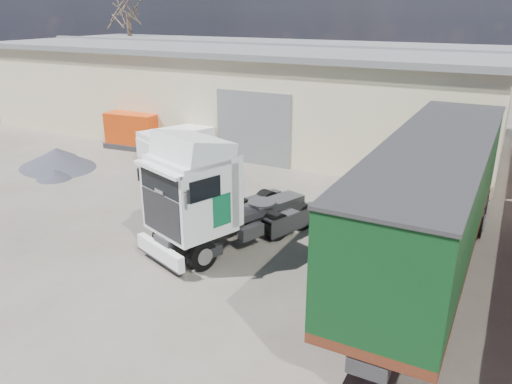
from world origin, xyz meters
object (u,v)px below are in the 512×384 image
at_px(tractor_unit, 210,200).
at_px(orange_skip, 136,132).
at_px(box_trailer, 433,193).
at_px(bare_tree, 127,0).
at_px(panel_van, 177,145).

bearing_deg(tractor_unit, orange_skip, 160.62).
bearing_deg(box_trailer, orange_skip, 157.69).
distance_m(bare_tree, box_trailer, 31.37).
distance_m(box_trailer, panel_van, 14.63).
relative_size(bare_tree, orange_skip, 2.94).
xyz_separation_m(tractor_unit, panel_van, (-6.84, 7.59, -0.83)).
distance_m(tractor_unit, panel_van, 10.25).
relative_size(tractor_unit, orange_skip, 1.90).
bearing_deg(tractor_unit, panel_van, 152.50).
bearing_deg(bare_tree, panel_van, -42.59).
xyz_separation_m(box_trailer, panel_van, (-13.24, 6.00, -1.63)).
height_order(tractor_unit, panel_van, tractor_unit).
distance_m(box_trailer, orange_skip, 18.37).
bearing_deg(orange_skip, panel_van, -21.84).
distance_m(panel_van, orange_skip, 3.79).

